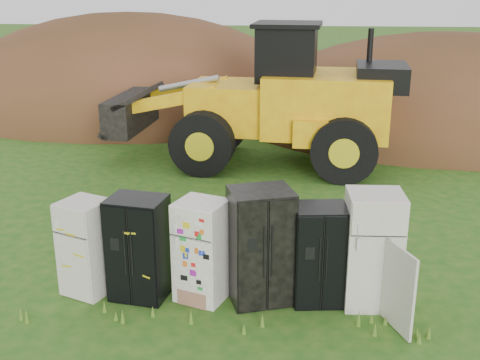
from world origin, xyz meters
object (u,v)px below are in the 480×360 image
object	(u,v)px
fridge_black_side	(139,248)
fridge_sticker	(202,251)
fridge_dark_mid	(261,246)
fridge_black_right	(319,254)
wheel_loader	(251,95)
fridge_open_door	(372,250)
fridge_leftmost	(87,247)

from	to	relation	value
fridge_black_side	fridge_sticker	world-z (taller)	fridge_black_side
fridge_dark_mid	fridge_black_right	xyz separation A→B (m)	(0.94, 0.04, -0.13)
fridge_black_side	wheel_loader	world-z (taller)	wheel_loader
fridge_open_door	fridge_black_side	bearing A→B (deg)	178.78
fridge_sticker	fridge_dark_mid	xyz separation A→B (m)	(0.95, 0.03, 0.10)
fridge_dark_mid	wheel_loader	world-z (taller)	wheel_loader
fridge_dark_mid	fridge_sticker	bearing A→B (deg)	163.60
fridge_leftmost	fridge_sticker	bearing A→B (deg)	21.41
fridge_black_side	fridge_dark_mid	world-z (taller)	fridge_dark_mid
fridge_black_side	wheel_loader	bearing A→B (deg)	90.25
fridge_black_side	fridge_black_right	size ratio (longest dim) A/B	1.05
fridge_leftmost	fridge_open_door	xyz separation A→B (m)	(4.65, 0.02, 0.14)
fridge_black_right	fridge_leftmost	bearing A→B (deg)	173.49
fridge_open_door	wheel_loader	bearing A→B (deg)	105.47
fridge_leftmost	wheel_loader	world-z (taller)	wheel_loader
fridge_black_side	fridge_open_door	xyz separation A→B (m)	(3.75, 0.08, 0.08)
fridge_black_side	fridge_dark_mid	xyz separation A→B (m)	(1.98, 0.05, 0.09)
fridge_leftmost	fridge_black_side	world-z (taller)	fridge_black_side
fridge_sticker	fridge_dark_mid	size ratio (longest dim) A/B	0.89
fridge_black_side	fridge_leftmost	bearing A→B (deg)	-174.49
fridge_black_right	wheel_loader	world-z (taller)	wheel_loader
fridge_leftmost	wheel_loader	size ratio (longest dim) A/B	0.20
fridge_dark_mid	fridge_black_right	bearing A→B (deg)	-16.25
wheel_loader	fridge_black_side	bearing A→B (deg)	-94.56
fridge_sticker	fridge_open_door	world-z (taller)	fridge_open_door
fridge_open_door	wheel_loader	xyz separation A→B (m)	(-2.47, 7.66, 1.01)
fridge_sticker	wheel_loader	distance (m)	7.80
fridge_sticker	wheel_loader	size ratio (longest dim) A/B	0.21
fridge_leftmost	fridge_black_side	bearing A→B (deg)	18.63
fridge_dark_mid	fridge_open_door	xyz separation A→B (m)	(1.77, 0.03, -0.00)
fridge_sticker	wheel_loader	world-z (taller)	wheel_loader
fridge_dark_mid	fridge_leftmost	bearing A→B (deg)	161.32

